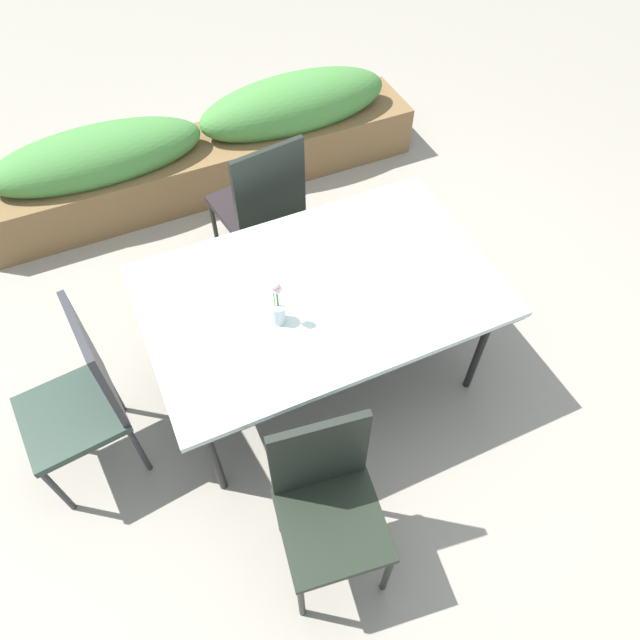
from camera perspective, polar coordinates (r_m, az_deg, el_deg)
The scene contains 7 objects.
ground_plane at distance 3.30m, azimuth 0.96°, elevation -3.73°, with size 12.00×12.00×0.00m, color gray.
dining_table at distance 2.70m, azimuth -0.00°, elevation 2.57°, with size 1.62×1.04×0.72m.
chair_end_left at distance 2.76m, azimuth -22.41°, elevation -6.91°, with size 0.47×0.47×0.97m.
chair_near_left at distance 2.36m, azimuth 0.70°, elevation -17.29°, with size 0.46×0.46×0.94m.
chair_far_side at distance 3.35m, azimuth -5.79°, elevation 11.43°, with size 0.50×0.50×0.99m.
flower_vase at distance 2.48m, azimuth -4.22°, elevation 1.49°, with size 0.07×0.07×0.25m.
planter_box at distance 4.22m, azimuth -11.21°, elevation 16.31°, with size 3.04×0.51×0.68m.
Camera 1 is at (-0.81, -1.65, 2.74)m, focal length 32.40 mm.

